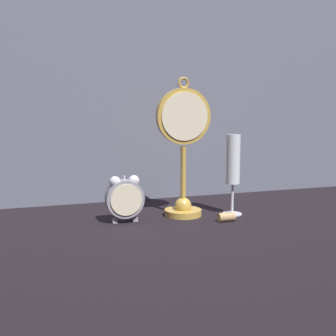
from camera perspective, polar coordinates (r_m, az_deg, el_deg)
ground_plane at (r=1.14m, az=1.28°, el=-7.03°), size 4.00×4.00×0.00m
fabric_backdrop_drape at (r=1.41m, az=-3.21°, el=9.80°), size 1.78×0.01×0.68m
pocket_watch_on_stand at (r=1.21m, az=1.89°, el=2.11°), size 0.14×0.10×0.36m
alarm_clock_twin_bell at (r=1.16m, az=-5.30°, el=-3.50°), size 0.10×0.03×0.12m
champagne_flute at (r=1.24m, az=7.92°, el=0.32°), size 0.05×0.05×0.21m
wine_cork at (r=1.18m, az=7.20°, el=-5.99°), size 0.04×0.02×0.02m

